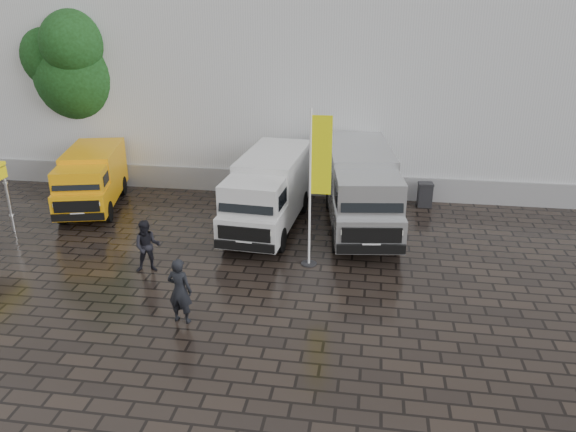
% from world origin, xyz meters
% --- Properties ---
extents(ground, '(120.00, 120.00, 0.00)m').
position_xyz_m(ground, '(0.00, 0.00, 0.00)').
color(ground, black).
rests_on(ground, ground).
extents(exhibition_hall, '(44.00, 16.00, 12.00)m').
position_xyz_m(exhibition_hall, '(2.00, 16.00, 6.00)').
color(exhibition_hall, silver).
rests_on(exhibition_hall, ground).
extents(hall_plinth, '(44.00, 0.15, 1.00)m').
position_xyz_m(hall_plinth, '(2.00, 7.95, 0.50)').
color(hall_plinth, gray).
rests_on(hall_plinth, ground).
extents(van_yellow, '(3.04, 5.23, 2.27)m').
position_xyz_m(van_yellow, '(-8.13, 5.14, 1.13)').
color(van_yellow, orange).
rests_on(van_yellow, ground).
extents(van_white, '(2.44, 6.19, 2.63)m').
position_xyz_m(van_white, '(-0.82, 4.16, 1.31)').
color(van_white, silver).
rests_on(van_white, ground).
extents(van_silver, '(3.07, 6.81, 2.85)m').
position_xyz_m(van_silver, '(2.48, 4.70, 1.42)').
color(van_silver, '#ACAEB1').
rests_on(van_silver, ground).
extents(flagpole, '(0.88, 0.50, 4.99)m').
position_xyz_m(flagpole, '(1.18, 1.38, 2.79)').
color(flagpole, black).
rests_on(flagpole, ground).
extents(tree, '(4.34, 4.35, 7.79)m').
position_xyz_m(tree, '(-10.15, 9.35, 5.00)').
color(tree, black).
rests_on(tree, ground).
extents(wheelie_bin, '(0.62, 0.62, 0.98)m').
position_xyz_m(wheelie_bin, '(5.01, 7.36, 0.49)').
color(wheelie_bin, black).
rests_on(wheelie_bin, ground).
extents(person_front, '(0.72, 0.53, 1.82)m').
position_xyz_m(person_front, '(-1.91, -2.45, 0.91)').
color(person_front, black).
rests_on(person_front, ground).
extents(person_tent, '(0.96, 0.84, 1.67)m').
position_xyz_m(person_tent, '(-3.85, 0.17, 0.84)').
color(person_tent, black).
rests_on(person_tent, ground).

